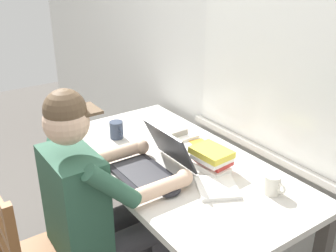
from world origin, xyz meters
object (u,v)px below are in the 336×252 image
at_px(coffee_mug_white, 273,184).
at_px(book_stack_side, 170,131).
at_px(desk, 175,177).
at_px(laptop, 153,162).
at_px(coffee_mug_dark, 117,130).
at_px(landscape_photo_print, 200,144).
at_px(seated_person, 98,201).
at_px(computer_mouse, 171,192).
at_px(book_stack_main, 212,159).

xyz_separation_m(coffee_mug_white, book_stack_side, (-0.77, -0.03, -0.02)).
relative_size(desk, laptop, 4.52).
relative_size(coffee_mug_dark, landscape_photo_print, 0.90).
bearing_deg(book_stack_side, coffee_mug_dark, -117.14).
bearing_deg(laptop, coffee_mug_dark, 175.67).
height_order(seated_person, coffee_mug_dark, seated_person).
bearing_deg(seated_person, computer_mouse, 51.02).
bearing_deg(laptop, book_stack_side, 134.27).
relative_size(seated_person, laptop, 3.83).
bearing_deg(desk, book_stack_side, 149.94).
relative_size(desk, book_stack_main, 7.34).
relative_size(laptop, book_stack_side, 1.79).
distance_m(coffee_mug_white, landscape_photo_print, 0.57).
bearing_deg(coffee_mug_dark, book_stack_main, 20.16).
bearing_deg(desk, computer_mouse, -38.64).
relative_size(desk, book_stack_side, 8.10).
bearing_deg(seated_person, book_stack_side, 116.77).
xyz_separation_m(book_stack_main, landscape_photo_print, (-0.25, 0.13, -0.06)).
bearing_deg(book_stack_side, seated_person, -63.23).
xyz_separation_m(computer_mouse, landscape_photo_print, (-0.32, 0.43, -0.02)).
distance_m(seated_person, coffee_mug_dark, 0.58).
distance_m(computer_mouse, landscape_photo_print, 0.54).
bearing_deg(computer_mouse, book_stack_side, 145.78).
xyz_separation_m(book_stack_side, landscape_photo_print, (0.20, 0.07, -0.03)).
distance_m(desk, laptop, 0.21).
xyz_separation_m(laptop, coffee_mug_white, (0.47, 0.34, -0.01)).
xyz_separation_m(laptop, book_stack_main, (0.15, 0.25, 0.01)).
bearing_deg(coffee_mug_white, computer_mouse, -122.41).
height_order(computer_mouse, book_stack_main, book_stack_main).
relative_size(laptop, computer_mouse, 3.30).
height_order(book_stack_main, book_stack_side, book_stack_main).
bearing_deg(desk, laptop, -83.23).
bearing_deg(coffee_mug_white, landscape_photo_print, 175.45).
xyz_separation_m(coffee_mug_dark, book_stack_side, (0.14, 0.28, -0.02)).
bearing_deg(coffee_mug_dark, computer_mouse, -6.95).
xyz_separation_m(seated_person, laptop, (-0.01, 0.31, 0.10)).
bearing_deg(book_stack_main, seated_person, -103.69).
bearing_deg(landscape_photo_print, laptop, -62.91).
bearing_deg(computer_mouse, desk, 141.36).
height_order(coffee_mug_white, book_stack_side, coffee_mug_white).
xyz_separation_m(computer_mouse, coffee_mug_white, (0.24, 0.38, 0.03)).
height_order(coffee_mug_white, landscape_photo_print, coffee_mug_white).
bearing_deg(laptop, computer_mouse, -12.06).
relative_size(laptop, coffee_mug_white, 2.88).
height_order(desk, laptop, laptop).
xyz_separation_m(computer_mouse, book_stack_main, (-0.08, 0.30, 0.04)).
height_order(seated_person, book_stack_main, seated_person).
relative_size(seated_person, computer_mouse, 12.64).
relative_size(desk, seated_person, 1.18).
bearing_deg(computer_mouse, seated_person, -128.98).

